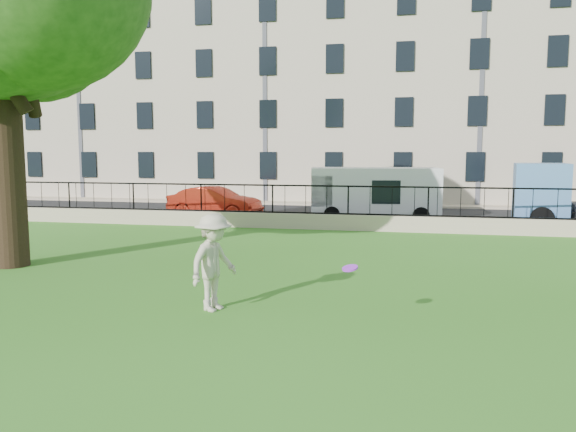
% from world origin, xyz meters
% --- Properties ---
extents(ground, '(120.00, 120.00, 0.00)m').
position_xyz_m(ground, '(0.00, 0.00, 0.00)').
color(ground, '#31721B').
rests_on(ground, ground).
extents(retaining_wall, '(50.00, 0.40, 0.60)m').
position_xyz_m(retaining_wall, '(0.00, 12.00, 0.30)').
color(retaining_wall, tan).
rests_on(retaining_wall, ground).
extents(iron_railing, '(50.00, 0.05, 1.13)m').
position_xyz_m(iron_railing, '(0.00, 12.00, 1.15)').
color(iron_railing, black).
rests_on(iron_railing, retaining_wall).
extents(street, '(60.00, 9.00, 0.01)m').
position_xyz_m(street, '(0.00, 16.70, 0.01)').
color(street, black).
rests_on(street, ground).
extents(sidewalk, '(60.00, 1.40, 0.12)m').
position_xyz_m(sidewalk, '(0.00, 21.90, 0.06)').
color(sidewalk, tan).
rests_on(sidewalk, ground).
extents(building_row, '(56.40, 10.40, 13.80)m').
position_xyz_m(building_row, '(0.00, 27.57, 6.92)').
color(building_row, '#BCAB95').
rests_on(building_row, ground).
extents(man, '(1.07, 1.37, 1.87)m').
position_xyz_m(man, '(-1.37, 0.44, 0.93)').
color(man, '#C1B89D').
rests_on(man, ground).
extents(frisbee, '(0.30, 0.30, 0.12)m').
position_xyz_m(frisbee, '(1.30, -0.29, 1.09)').
color(frisbee, '#A428E3').
extents(red_sedan, '(4.45, 2.05, 1.41)m').
position_xyz_m(red_sedan, '(-6.40, 14.78, 0.71)').
color(red_sedan, '#AC2515').
rests_on(red_sedan, street).
extents(white_van, '(5.76, 2.88, 2.32)m').
position_xyz_m(white_van, '(0.81, 15.40, 1.16)').
color(white_van, white).
rests_on(white_van, street).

